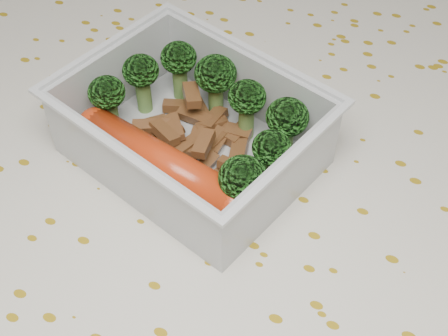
% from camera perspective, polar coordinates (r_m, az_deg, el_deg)
% --- Properties ---
extents(dining_table, '(1.40, 0.90, 0.75)m').
position_cam_1_polar(dining_table, '(0.56, -0.38, -8.17)').
color(dining_table, brown).
rests_on(dining_table, ground).
extents(tablecloth, '(1.46, 0.96, 0.19)m').
position_cam_1_polar(tablecloth, '(0.52, -0.41, -5.13)').
color(tablecloth, silver).
rests_on(tablecloth, dining_table).
extents(lunch_container, '(0.23, 0.20, 0.07)m').
position_cam_1_polar(lunch_container, '(0.50, -2.90, 2.90)').
color(lunch_container, silver).
rests_on(lunch_container, tablecloth).
extents(broccoli_florets, '(0.17, 0.13, 0.06)m').
position_cam_1_polar(broccoli_florets, '(0.50, -0.98, 5.51)').
color(broccoli_florets, '#608C3F').
rests_on(broccoli_florets, lunch_container).
extents(meat_pile, '(0.12, 0.09, 0.03)m').
position_cam_1_polar(meat_pile, '(0.52, -2.35, 3.19)').
color(meat_pile, brown).
rests_on(meat_pile, lunch_container).
extents(sausage, '(0.16, 0.06, 0.03)m').
position_cam_1_polar(sausage, '(0.48, -5.78, 0.45)').
color(sausage, '#BC3210').
rests_on(sausage, lunch_container).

